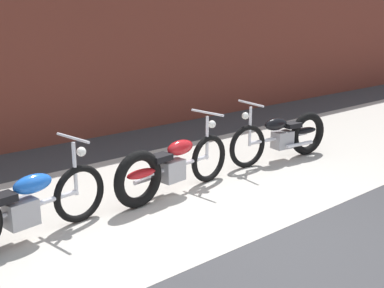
% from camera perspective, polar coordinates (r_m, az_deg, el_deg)
% --- Properties ---
extents(ground_plane, '(80.00, 80.00, 0.00)m').
position_cam_1_polar(ground_plane, '(5.22, 7.12, -11.50)').
color(ground_plane, '#38383A').
extents(sidewalk_slab, '(36.00, 3.50, 0.01)m').
position_cam_1_polar(sidewalk_slab, '(6.42, -4.40, -6.07)').
color(sidewalk_slab, '#B2ADA3').
rests_on(sidewalk_slab, ground).
extents(brick_building_wall, '(36.00, 0.50, 4.61)m').
position_cam_1_polar(brick_building_wall, '(9.01, -18.06, 14.44)').
color(brick_building_wall, brown).
rests_on(brick_building_wall, ground).
extents(motorcycle_blue, '(2.00, 0.60, 1.03)m').
position_cam_1_polar(motorcycle_blue, '(5.27, -20.43, -7.38)').
color(motorcycle_blue, black).
rests_on(motorcycle_blue, ground).
extents(motorcycle_red, '(2.00, 0.58, 1.03)m').
position_cam_1_polar(motorcycle_red, '(6.25, -2.95, -2.81)').
color(motorcycle_red, black).
rests_on(motorcycle_red, ground).
extents(motorcycle_black, '(2.00, 0.62, 1.03)m').
position_cam_1_polar(motorcycle_black, '(7.97, 11.12, 0.98)').
color(motorcycle_black, black).
rests_on(motorcycle_black, ground).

